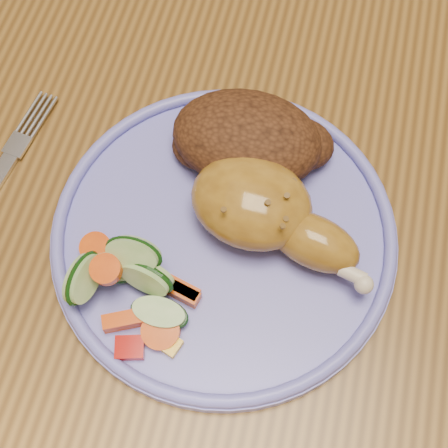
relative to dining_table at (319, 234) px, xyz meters
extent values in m
plane|color=#51361B|center=(0.00, 0.00, -0.67)|extent=(4.00, 4.00, 0.00)
cube|color=brown|center=(0.00, 0.00, 0.06)|extent=(0.90, 1.40, 0.04)
cylinder|color=#4C2D16|center=(-0.18, 0.37, -0.46)|extent=(0.04, 0.04, 0.41)
cylinder|color=#4C2D16|center=(-0.18, 0.73, -0.46)|extent=(0.04, 0.04, 0.41)
cylinder|color=#4C2D16|center=(0.18, 0.37, -0.46)|extent=(0.04, 0.04, 0.41)
cylinder|color=#4C2D16|center=(0.18, 0.73, -0.46)|extent=(0.04, 0.04, 0.41)
cylinder|color=#6D6DD7|center=(-0.08, -0.06, 0.09)|extent=(0.27, 0.27, 0.01)
torus|color=#6D6DD7|center=(-0.08, -0.06, 0.10)|extent=(0.27, 0.27, 0.01)
ellipsoid|color=#A07121|center=(-0.06, -0.04, 0.12)|extent=(0.10, 0.09, 0.05)
ellipsoid|color=#A07121|center=(-0.01, -0.06, 0.11)|extent=(0.08, 0.06, 0.04)
sphere|color=beige|center=(0.03, -0.09, 0.11)|extent=(0.01, 0.01, 0.01)
ellipsoid|color=#462411|center=(-0.08, 0.01, 0.12)|extent=(0.12, 0.09, 0.05)
ellipsoid|color=#462411|center=(-0.04, 0.02, 0.11)|extent=(0.06, 0.05, 0.03)
ellipsoid|color=#462411|center=(-0.11, 0.01, 0.11)|extent=(0.05, 0.04, 0.02)
cube|color=#A50A05|center=(-0.12, -0.16, 0.10)|extent=(0.02, 0.02, 0.01)
cube|color=#E5A507|center=(-0.10, -0.16, 0.10)|extent=(0.02, 0.02, 0.01)
cube|color=#EA4D07|center=(-0.10, -0.11, 0.10)|extent=(0.03, 0.02, 0.01)
cylinder|color=#EA4D07|center=(-0.17, -0.10, 0.10)|extent=(0.02, 0.03, 0.01)
cylinder|color=#EA4D07|center=(-0.10, -0.15, 0.10)|extent=(0.03, 0.03, 0.01)
cube|color=#EA4D07|center=(-0.13, -0.15, 0.10)|extent=(0.03, 0.02, 0.01)
cylinder|color=#EA4D07|center=(-0.15, -0.12, 0.12)|extent=(0.02, 0.02, 0.01)
cube|color=#EA4D07|center=(-0.10, -0.12, 0.10)|extent=(0.03, 0.02, 0.01)
cylinder|color=#AED087|center=(-0.11, -0.14, 0.10)|extent=(0.04, 0.04, 0.02)
cylinder|color=#AED087|center=(-0.17, -0.13, 0.12)|extent=(0.03, 0.04, 0.04)
cylinder|color=#AED087|center=(-0.13, -0.10, 0.12)|extent=(0.04, 0.04, 0.04)
cylinder|color=#AED087|center=(-0.12, -0.12, 0.11)|extent=(0.04, 0.03, 0.04)
cylinder|color=#AED087|center=(-0.15, -0.11, 0.10)|extent=(0.04, 0.05, 0.02)
cube|color=silver|center=(-0.27, -0.02, 0.09)|extent=(0.03, 0.07, 0.00)
camera|label=1|loc=(-0.03, -0.25, 0.53)|focal=50.00mm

